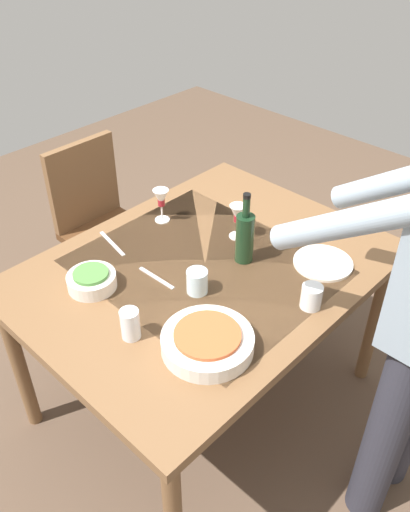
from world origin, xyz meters
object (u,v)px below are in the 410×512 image
object	(u,v)px
dining_table	(205,281)
wine_bottle	(245,236)
chair_near	(99,217)
wine_glass_right	(161,200)
side_bowl_salad	(92,280)
water_cup_near_right	(130,324)
water_cup_far_left	(311,297)
dinner_plate_near	(323,263)
water_cup_near_left	(197,282)
wine_glass_left	(238,215)
serving_bowl_pasta	(207,341)

from	to	relation	value
dining_table	wine_bottle	xyz separation A→B (m)	(-0.14, 0.08, 0.19)
chair_near	wine_glass_right	distance (m)	0.66
side_bowl_salad	water_cup_near_right	bearing A→B (deg)	77.91
water_cup_far_left	dinner_plate_near	size ratio (longest dim) A/B	0.39
water_cup_near_left	water_cup_far_left	size ratio (longest dim) A/B	1.03
wine_glass_left	water_cup_near_left	distance (m)	0.39
wine_bottle	dinner_plate_near	xyz separation A→B (m)	(-0.19, 0.24, -0.10)
water_cup_near_left	wine_glass_left	bearing A→B (deg)	-160.91
serving_bowl_pasta	water_cup_near_right	bearing A→B (deg)	-58.59
wine_bottle	water_cup_far_left	distance (m)	0.36
chair_near	wine_bottle	bearing A→B (deg)	89.52
water_cup_near_left	water_cup_far_left	distance (m)	0.41
dining_table	wine_glass_left	world-z (taller)	wine_glass_left
water_cup_far_left	side_bowl_salad	distance (m)	0.79
chair_near	water_cup_near_left	xyz separation A→B (m)	(0.27, 1.00, 0.30)
wine_glass_right	wine_bottle	bearing A→B (deg)	94.14
wine_bottle	side_bowl_salad	distance (m)	0.60
wine_bottle	water_cup_far_left	bearing A→B (deg)	82.48
wine_bottle	wine_glass_left	world-z (taller)	wine_bottle
dining_table	water_cup_near_right	bearing A→B (deg)	10.81
water_cup_far_left	dinner_plate_near	bearing A→B (deg)	-156.21
wine_bottle	water_cup_far_left	size ratio (longest dim) A/B	3.33
wine_glass_left	wine_glass_right	size ratio (longest dim) A/B	1.00
side_bowl_salad	serving_bowl_pasta	bearing A→B (deg)	97.71
dining_table	serving_bowl_pasta	distance (m)	0.44
wine_bottle	wine_glass_left	bearing A→B (deg)	-129.01
dining_table	serving_bowl_pasta	size ratio (longest dim) A/B	4.66
wine_glass_right	water_cup_near_left	world-z (taller)	wine_glass_right
dining_table	wine_bottle	world-z (taller)	wine_bottle
water_cup_near_left	water_cup_near_right	distance (m)	0.31
serving_bowl_pasta	dinner_plate_near	distance (m)	0.63
wine_glass_right	chair_near	bearing A→B (deg)	-94.11
dining_table	dinner_plate_near	bearing A→B (deg)	135.59
wine_bottle	water_cup_near_right	distance (m)	0.58
side_bowl_salad	water_cup_far_left	bearing A→B (deg)	126.11
wine_glass_right	water_cup_near_left	distance (m)	0.50
water_cup_near_right	serving_bowl_pasta	bearing A→B (deg)	121.41
water_cup_near_right	side_bowl_salad	distance (m)	0.31
chair_near	serving_bowl_pasta	size ratio (longest dim) A/B	3.03
water_cup_near_left	water_cup_far_left	xyz separation A→B (m)	(-0.22, 0.34, -0.00)
wine_glass_right	dinner_plate_near	world-z (taller)	wine_glass_right
water_cup_near_right	dinner_plate_near	world-z (taller)	water_cup_near_right
dinner_plate_near	dining_table	bearing A→B (deg)	-44.41
serving_bowl_pasta	side_bowl_salad	bearing A→B (deg)	-82.29
chair_near	dinner_plate_near	bearing A→B (deg)	98.36
water_cup_far_left	dinner_plate_near	xyz separation A→B (m)	(-0.24, -0.10, -0.04)
wine_glass_left	wine_bottle	bearing A→B (deg)	50.99
serving_bowl_pasta	dinner_plate_near	size ratio (longest dim) A/B	1.30
wine_bottle	dining_table	bearing A→B (deg)	-29.62
wine_glass_right	water_cup_near_right	bearing A→B (deg)	39.12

